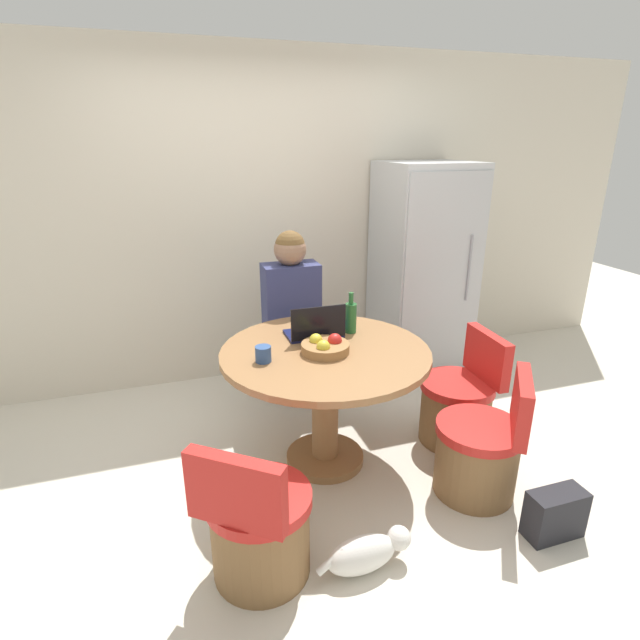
% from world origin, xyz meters
% --- Properties ---
extents(ground_plane, '(12.00, 12.00, 0.00)m').
position_xyz_m(ground_plane, '(0.00, 0.00, 0.00)').
color(ground_plane, beige).
extents(wall_back, '(7.00, 0.06, 2.60)m').
position_xyz_m(wall_back, '(0.00, 1.58, 1.30)').
color(wall_back, beige).
rests_on(wall_back, ground_plane).
extents(refrigerator, '(0.72, 0.69, 1.76)m').
position_xyz_m(refrigerator, '(1.28, 1.19, 0.88)').
color(refrigerator, silver).
rests_on(refrigerator, ground_plane).
extents(dining_table, '(1.23, 1.23, 0.77)m').
position_xyz_m(dining_table, '(0.05, 0.12, 0.58)').
color(dining_table, olive).
rests_on(dining_table, ground_plane).
extents(chair_near_right_corner, '(0.55, 0.55, 0.75)m').
position_xyz_m(chair_near_right_corner, '(0.79, -0.43, 0.26)').
color(chair_near_right_corner, brown).
rests_on(chair_near_right_corner, ground_plane).
extents(chair_near_left_corner, '(0.55, 0.56, 0.75)m').
position_xyz_m(chair_near_left_corner, '(-0.52, -0.61, 0.26)').
color(chair_near_left_corner, brown).
rests_on(chair_near_left_corner, ground_plane).
extents(chair_right_side, '(0.48, 0.48, 0.75)m').
position_xyz_m(chair_right_side, '(0.97, 0.07, 0.26)').
color(chair_right_side, brown).
rests_on(chair_right_side, ground_plane).
extents(person_seated, '(0.40, 0.37, 1.33)m').
position_xyz_m(person_seated, '(0.06, 0.96, 0.74)').
color(person_seated, '#2D2D38').
rests_on(person_seated, ground_plane).
extents(laptop, '(0.34, 0.22, 0.22)m').
position_xyz_m(laptop, '(0.06, 0.33, 0.82)').
color(laptop, '#141947').
rests_on(laptop, dining_table).
extents(fruit_bowl, '(0.28, 0.28, 0.10)m').
position_xyz_m(fruit_bowl, '(0.04, 0.08, 0.81)').
color(fruit_bowl, olive).
rests_on(fruit_bowl, dining_table).
extents(coffee_cup, '(0.09, 0.09, 0.09)m').
position_xyz_m(coffee_cup, '(-0.33, 0.07, 0.81)').
color(coffee_cup, '#2D4C84').
rests_on(coffee_cup, dining_table).
extents(bottle, '(0.07, 0.07, 0.26)m').
position_xyz_m(bottle, '(0.30, 0.34, 0.87)').
color(bottle, '#23602D').
rests_on(bottle, dining_table).
extents(cat, '(0.49, 0.17, 0.19)m').
position_xyz_m(cat, '(-0.04, -0.75, 0.10)').
color(cat, white).
rests_on(cat, ground_plane).
extents(handbag, '(0.30, 0.14, 0.26)m').
position_xyz_m(handbag, '(0.97, -0.85, 0.13)').
color(handbag, '#232328').
rests_on(handbag, ground_plane).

